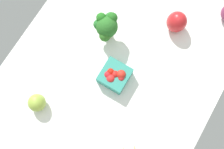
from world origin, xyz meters
TOP-DOWN VIEW (x-y plane):
  - tablecloth at (0.00, 0.00)cm, footprint 104.00×76.00cm
  - bell_pepper_red at (-29.19, 10.80)cm, footprint 10.13×10.13cm
  - heirloom_tomato_green at (22.52, -17.44)cm, footprint 6.31×6.31cm
  - broccoli_head at (-13.14, -10.03)cm, footprint 10.38×8.92cm
  - berry_basket at (-0.08, 1.18)cm, footprint 9.83×9.83cm

SIDE VIEW (x-z plane):
  - tablecloth at x=0.00cm, z-range 0.00..2.00cm
  - berry_basket at x=-0.08cm, z-range 1.80..8.44cm
  - heirloom_tomato_green at x=22.52cm, z-range 2.00..8.31cm
  - bell_pepper_red at x=-29.19cm, z-range 2.00..10.95cm
  - broccoli_head at x=-13.14cm, z-range 3.92..16.14cm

